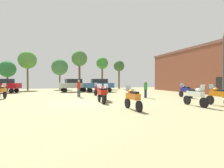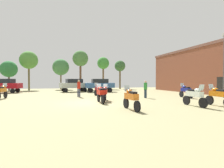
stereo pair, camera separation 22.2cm
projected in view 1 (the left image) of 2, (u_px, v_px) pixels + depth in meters
The scene contains 22 objects.
ground_plane at pixel (92, 103), 13.72m from camera, with size 44.00×52.00×0.02m.
brick_building at pixel (215, 70), 23.70m from camera, with size 6.12×22.38×6.47m.
motorcycle_1 at pixel (101, 94), 13.58m from camera, with size 0.62×2.16×1.51m.
motorcycle_3 at pixel (185, 91), 17.67m from camera, with size 0.62×2.17×1.48m.
motorcycle_4 at pixel (106, 93), 14.69m from camera, with size 0.81×2.16×1.47m.
motorcycle_5 at pixel (98, 90), 19.24m from camera, with size 0.76×2.12×1.50m.
motorcycle_7 at pixel (133, 98), 10.37m from camera, with size 0.62×2.14×1.48m.
motorcycle_8 at pixel (195, 95), 11.83m from camera, with size 0.62×2.24×1.51m.
motorcycle_9 at pixel (2, 91), 16.48m from camera, with size 0.62×2.16×1.51m.
motorcycle_11 at pixel (219, 95), 11.94m from camera, with size 0.62×2.21×1.51m.
car_1 at pixel (74, 84), 26.71m from camera, with size 4.58×2.64×2.00m.
car_2 at pixel (3, 85), 24.36m from camera, with size 4.58×2.64×2.00m.
car_3 at pixel (99, 84), 26.37m from camera, with size 4.30×1.81×2.00m.
person_1 at pixel (146, 88), 17.39m from camera, with size 0.43×0.43×1.76m.
person_2 at pixel (79, 87), 18.30m from camera, with size 0.36×0.36×1.82m.
tree_1 at pixel (60, 67), 33.99m from camera, with size 3.22×3.22×6.01m.
tree_2 at pixel (27, 60), 32.14m from camera, with size 3.29×3.29×7.24m.
tree_4 at pixel (79, 59), 34.04m from camera, with size 3.08×3.08×7.66m.
tree_6 at pixel (119, 66), 35.99m from camera, with size 2.24×2.24×5.92m.
tree_7 at pixel (7, 69), 30.03m from camera, with size 2.86×2.86×5.19m.
tree_8 at pixel (102, 64), 36.30m from camera, with size 2.50×2.50×6.67m.
lamp_post at pixel (223, 62), 17.75m from camera, with size 0.44×0.24×6.59m.
Camera 1 is at (-2.21, -13.60, 1.80)m, focal length 27.65 mm.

